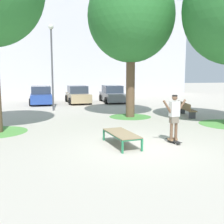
{
  "coord_description": "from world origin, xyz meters",
  "views": [
    {
      "loc": [
        -2.98,
        -8.74,
        2.54
      ],
      "look_at": [
        -0.54,
        1.83,
        1.0
      ],
      "focal_mm": 43.19,
      "sensor_mm": 36.0,
      "label": 1
    }
  ],
  "objects_px": {
    "skater": "(174,114)",
    "car_tan": "(78,95)",
    "light_post": "(52,55)",
    "park_bench": "(186,109)",
    "tree_mid_back": "(131,17)",
    "skateboard": "(173,141)",
    "car_grey": "(113,94)",
    "skate_box": "(121,134)",
    "car_blue": "(41,96)"
  },
  "relations": [
    {
      "from": "tree_mid_back",
      "to": "car_blue",
      "type": "height_order",
      "value": "tree_mid_back"
    },
    {
      "from": "car_tan",
      "to": "park_bench",
      "type": "relative_size",
      "value": 1.75
    },
    {
      "from": "tree_mid_back",
      "to": "light_post",
      "type": "bearing_deg",
      "value": 139.36
    },
    {
      "from": "skater",
      "to": "park_bench",
      "type": "xyz_separation_m",
      "value": [
        3.59,
        5.75,
        -0.62
      ]
    },
    {
      "from": "skate_box",
      "to": "tree_mid_back",
      "type": "bearing_deg",
      "value": 70.47
    },
    {
      "from": "skate_box",
      "to": "light_post",
      "type": "bearing_deg",
      "value": 102.7
    },
    {
      "from": "skate_box",
      "to": "park_bench",
      "type": "bearing_deg",
      "value": 45.52
    },
    {
      "from": "skate_box",
      "to": "car_blue",
      "type": "relative_size",
      "value": 0.47
    },
    {
      "from": "skate_box",
      "to": "park_bench",
      "type": "height_order",
      "value": "park_bench"
    },
    {
      "from": "skate_box",
      "to": "car_grey",
      "type": "height_order",
      "value": "car_grey"
    },
    {
      "from": "car_blue",
      "to": "light_post",
      "type": "relative_size",
      "value": 0.73
    },
    {
      "from": "tree_mid_back",
      "to": "car_tan",
      "type": "relative_size",
      "value": 1.96
    },
    {
      "from": "skate_box",
      "to": "car_tan",
      "type": "xyz_separation_m",
      "value": [
        -0.06,
        14.63,
        0.28
      ]
    },
    {
      "from": "skater",
      "to": "park_bench",
      "type": "distance_m",
      "value": 6.81
    },
    {
      "from": "skate_box",
      "to": "skateboard",
      "type": "height_order",
      "value": "skate_box"
    },
    {
      "from": "skate_box",
      "to": "car_blue",
      "type": "bearing_deg",
      "value": 102.35
    },
    {
      "from": "tree_mid_back",
      "to": "car_grey",
      "type": "bearing_deg",
      "value": 84.07
    },
    {
      "from": "car_blue",
      "to": "tree_mid_back",
      "type": "bearing_deg",
      "value": -57.37
    },
    {
      "from": "skateboard",
      "to": "skater",
      "type": "relative_size",
      "value": 0.49
    },
    {
      "from": "tree_mid_back",
      "to": "light_post",
      "type": "xyz_separation_m",
      "value": [
        -4.43,
        3.8,
        -1.92
      ]
    },
    {
      "from": "skate_box",
      "to": "car_tan",
      "type": "distance_m",
      "value": 14.63
    },
    {
      "from": "skater",
      "to": "car_blue",
      "type": "distance_m",
      "value": 15.51
    },
    {
      "from": "car_blue",
      "to": "car_grey",
      "type": "relative_size",
      "value": 1.01
    },
    {
      "from": "skater",
      "to": "light_post",
      "type": "relative_size",
      "value": 0.29
    },
    {
      "from": "skateboard",
      "to": "light_post",
      "type": "height_order",
      "value": "light_post"
    },
    {
      "from": "skateboard",
      "to": "car_tan",
      "type": "relative_size",
      "value": 0.19
    },
    {
      "from": "tree_mid_back",
      "to": "light_post",
      "type": "distance_m",
      "value": 6.14
    },
    {
      "from": "light_post",
      "to": "skateboard",
      "type": "bearing_deg",
      "value": -67.24
    },
    {
      "from": "tree_mid_back",
      "to": "car_tan",
      "type": "height_order",
      "value": "tree_mid_back"
    },
    {
      "from": "skateboard",
      "to": "car_tan",
      "type": "height_order",
      "value": "car_tan"
    },
    {
      "from": "skater",
      "to": "car_tan",
      "type": "bearing_deg",
      "value": 97.87
    },
    {
      "from": "light_post",
      "to": "skater",
      "type": "bearing_deg",
      "value": -67.23
    },
    {
      "from": "tree_mid_back",
      "to": "park_bench",
      "type": "distance_m",
      "value": 6.31
    },
    {
      "from": "park_bench",
      "to": "car_blue",
      "type": "bearing_deg",
      "value": 134.61
    },
    {
      "from": "car_grey",
      "to": "skater",
      "type": "bearing_deg",
      "value": -94.24
    },
    {
      "from": "car_tan",
      "to": "car_grey",
      "type": "relative_size",
      "value": 1.02
    },
    {
      "from": "skate_box",
      "to": "skater",
      "type": "xyz_separation_m",
      "value": [
        1.97,
        -0.09,
        0.66
      ]
    },
    {
      "from": "skater",
      "to": "skate_box",
      "type": "bearing_deg",
      "value": 177.44
    },
    {
      "from": "car_tan",
      "to": "park_bench",
      "type": "distance_m",
      "value": 10.58
    },
    {
      "from": "car_blue",
      "to": "light_post",
      "type": "bearing_deg",
      "value": -78.42
    },
    {
      "from": "skateboard",
      "to": "light_post",
      "type": "distance_m",
      "value": 11.52
    },
    {
      "from": "car_grey",
      "to": "car_tan",
      "type": "bearing_deg",
      "value": 178.92
    },
    {
      "from": "skateboard",
      "to": "tree_mid_back",
      "type": "distance_m",
      "value": 8.44
    },
    {
      "from": "car_blue",
      "to": "skate_box",
      "type": "bearing_deg",
      "value": -77.65
    },
    {
      "from": "skateboard",
      "to": "light_post",
      "type": "xyz_separation_m",
      "value": [
        -4.21,
        10.04,
        3.75
      ]
    },
    {
      "from": "park_bench",
      "to": "light_post",
      "type": "height_order",
      "value": "light_post"
    },
    {
      "from": "skater",
      "to": "car_tan",
      "type": "relative_size",
      "value": 0.4
    },
    {
      "from": "car_grey",
      "to": "park_bench",
      "type": "xyz_separation_m",
      "value": [
        2.51,
        -8.9,
        -0.24
      ]
    },
    {
      "from": "light_post",
      "to": "car_tan",
      "type": "bearing_deg",
      "value": 64.99
    },
    {
      "from": "tree_mid_back",
      "to": "light_post",
      "type": "relative_size",
      "value": 1.44
    }
  ]
}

